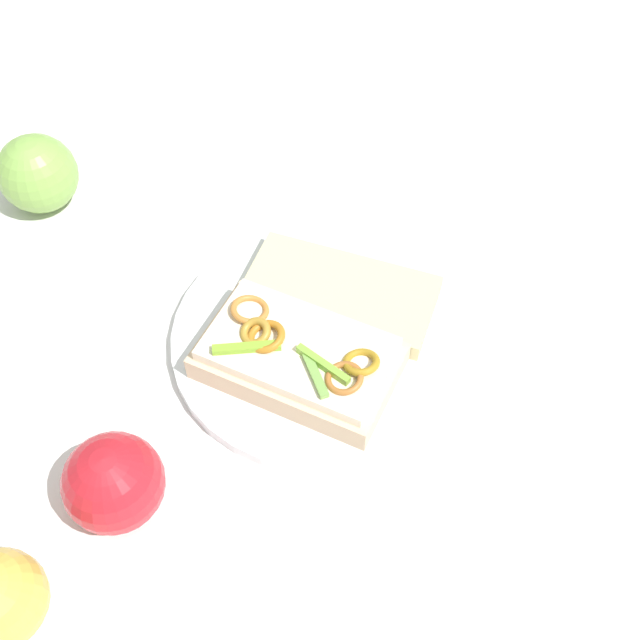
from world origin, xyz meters
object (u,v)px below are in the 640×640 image
object	(u,v)px
sandwich	(298,357)
apple_2	(38,174)
bread_slice_side	(340,293)
plate	(320,337)
apple_0	(114,483)

from	to	relation	value
sandwich	apple_2	distance (m)	0.36
sandwich	bread_slice_side	xyz separation A→B (m)	(0.04, -0.08, -0.01)
bread_slice_side	apple_2	distance (m)	0.35
plate	apple_0	world-z (taller)	apple_0
sandwich	apple_2	size ratio (longest dim) A/B	2.40
apple_0	plate	bearing A→B (deg)	-80.06
bread_slice_side	apple_2	bearing A→B (deg)	-5.40
plate	sandwich	distance (m)	0.05
plate	apple_0	size ratio (longest dim) A/B	3.47
bread_slice_side	apple_0	bearing A→B (deg)	68.14
sandwich	apple_2	xyz separation A→B (m)	(0.35, 0.09, 0.01)
plate	sandwich	bearing A→B (deg)	118.86
sandwich	apple_2	world-z (taller)	apple_2
apple_0	apple_2	world-z (taller)	apple_2
sandwich	apple_0	size ratio (longest dim) A/B	2.50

